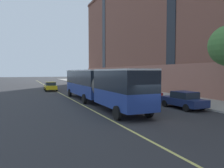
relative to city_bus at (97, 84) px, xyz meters
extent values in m
plane|color=#303033|center=(0.53, -8.91, -2.06)|extent=(260.00, 260.00, 0.00)
cube|color=#ADA89E|center=(10.34, -5.91, -1.99)|extent=(5.67, 160.00, 0.15)
cube|color=#1E232B|center=(13.12, 4.84, 11.48)|extent=(0.10, 2.00, 18.71)
cube|color=#1E232B|center=(13.12, 32.34, 11.48)|extent=(0.10, 2.00, 18.71)
cube|color=navy|center=(0.01, 3.74, -0.81)|extent=(2.58, 11.16, 1.26)
cube|color=black|center=(0.01, 3.74, 0.59)|extent=(2.59, 11.16, 1.54)
cube|color=white|center=(0.01, 3.74, 1.42)|extent=(2.60, 11.16, 0.12)
cube|color=#19232D|center=(0.04, 9.35, 0.44)|extent=(2.33, 0.09, 1.16)
cube|color=orange|center=(0.04, 9.36, 1.18)|extent=(1.78, 0.07, 0.28)
cube|color=black|center=(0.04, 9.37, -1.34)|extent=(2.49, 0.13, 0.24)
cube|color=white|center=(-0.85, 9.37, -1.09)|extent=(0.28, 0.06, 0.18)
cube|color=white|center=(0.92, 9.36, -1.09)|extent=(0.28, 0.06, 0.18)
cylinder|color=#595651|center=(-0.01, -2.34, -0.04)|extent=(2.41, 1.01, 2.41)
cube|color=navy|center=(-0.02, -6.13, -0.81)|extent=(2.56, 6.59, 1.26)
cube|color=black|center=(-0.02, -6.13, 0.59)|extent=(2.57, 6.59, 1.54)
cube|color=white|center=(-0.02, -6.13, 1.42)|extent=(2.59, 6.59, 0.12)
cylinder|color=black|center=(-1.24, 7.65, -1.56)|extent=(0.30, 1.00, 1.00)
cylinder|color=black|center=(1.30, 7.64, -1.56)|extent=(0.30, 1.00, 1.00)
cylinder|color=black|center=(-1.27, 0.40, -1.56)|extent=(0.30, 1.00, 1.00)
cylinder|color=black|center=(1.27, 0.39, -1.56)|extent=(0.30, 1.00, 1.00)
cylinder|color=black|center=(-1.30, -7.93, -1.56)|extent=(0.30, 1.00, 1.00)
cylinder|color=black|center=(1.24, -7.94, -1.56)|extent=(0.30, 1.00, 1.00)
cube|color=#B21E19|center=(6.40, 0.98, -1.42)|extent=(1.88, 4.71, 0.64)
cube|color=#232D38|center=(6.40, 0.75, -0.82)|extent=(1.62, 2.13, 0.56)
cube|color=#B21E19|center=(6.40, 0.75, -0.52)|extent=(1.58, 2.04, 0.04)
cylinder|color=black|center=(5.49, 2.42, -1.74)|extent=(0.23, 0.64, 0.64)
cylinder|color=black|center=(7.26, 2.45, -1.74)|extent=(0.23, 0.64, 0.64)
cylinder|color=black|center=(5.54, -0.48, -1.74)|extent=(0.23, 0.64, 0.64)
cylinder|color=black|center=(7.30, -0.45, -1.74)|extent=(0.23, 0.64, 0.64)
cube|color=#B7B7BC|center=(6.25, 22.38, -1.42)|extent=(1.95, 4.47, 0.64)
cube|color=#232D38|center=(6.25, 22.16, -0.82)|extent=(1.66, 2.04, 0.56)
cube|color=#B7B7BC|center=(6.25, 22.16, -0.52)|extent=(1.62, 1.95, 0.04)
cylinder|color=black|center=(5.40, 23.78, -1.74)|extent=(0.24, 0.65, 0.64)
cylinder|color=black|center=(7.19, 23.73, -1.74)|extent=(0.24, 0.65, 0.64)
cylinder|color=black|center=(5.32, 21.04, -1.74)|extent=(0.24, 0.65, 0.64)
cylinder|color=black|center=(7.11, 20.99, -1.74)|extent=(0.24, 0.65, 0.64)
cube|color=navy|center=(6.40, 8.25, -1.42)|extent=(1.88, 4.82, 0.64)
cube|color=#232D38|center=(6.41, 8.01, -0.82)|extent=(1.59, 2.19, 0.56)
cube|color=navy|center=(6.41, 8.01, -0.52)|extent=(1.55, 2.10, 0.04)
cylinder|color=black|center=(5.50, 9.70, -1.74)|extent=(0.24, 0.65, 0.64)
cylinder|color=black|center=(7.21, 9.75, -1.74)|extent=(0.24, 0.65, 0.64)
cylinder|color=black|center=(5.59, 6.74, -1.74)|extent=(0.24, 0.65, 0.64)
cylinder|color=black|center=(7.30, 6.80, -1.74)|extent=(0.24, 0.65, 0.64)
cube|color=navy|center=(6.19, -5.85, -1.42)|extent=(1.92, 4.62, 0.64)
cube|color=#232D38|center=(6.20, -6.08, -0.82)|extent=(1.65, 2.10, 0.56)
cube|color=navy|center=(6.20, -6.08, -0.52)|extent=(1.61, 2.00, 0.04)
cylinder|color=black|center=(5.27, -4.45, -1.74)|extent=(0.23, 0.64, 0.64)
cylinder|color=black|center=(7.06, -4.41, -1.74)|extent=(0.23, 0.64, 0.64)
cylinder|color=black|center=(5.33, -7.29, -1.74)|extent=(0.23, 0.64, 0.64)
cylinder|color=black|center=(7.12, -7.25, -1.74)|extent=(0.23, 0.64, 0.64)
cube|color=#23603D|center=(6.25, 16.25, -1.42)|extent=(1.87, 4.47, 0.64)
cube|color=#232D38|center=(6.26, 16.03, -0.82)|extent=(1.62, 2.02, 0.56)
cube|color=#23603D|center=(6.26, 16.03, -0.52)|extent=(1.59, 1.93, 0.04)
cylinder|color=black|center=(5.34, 17.62, -1.74)|extent=(0.23, 0.64, 0.64)
cylinder|color=black|center=(7.12, 17.64, -1.74)|extent=(0.23, 0.64, 0.64)
cylinder|color=black|center=(5.38, 14.86, -1.74)|extent=(0.23, 0.64, 0.64)
cylinder|color=black|center=(7.16, 14.88, -1.74)|extent=(0.23, 0.64, 0.64)
cube|color=yellow|center=(-2.50, 17.54, -1.42)|extent=(1.95, 4.36, 0.64)
cube|color=#232D38|center=(-2.51, 17.33, -0.82)|extent=(1.66, 1.98, 0.56)
cube|color=yellow|center=(-2.51, 17.33, -0.52)|extent=(1.62, 1.90, 0.04)
cylinder|color=black|center=(-3.36, 18.90, -1.74)|extent=(0.24, 0.65, 0.64)
cylinder|color=black|center=(-1.57, 18.85, -1.74)|extent=(0.24, 0.65, 0.64)
cylinder|color=black|center=(-3.43, 16.23, -1.74)|extent=(0.24, 0.65, 0.64)
cylinder|color=black|center=(-1.64, 16.18, -1.74)|extent=(0.24, 0.65, 0.64)
cylinder|color=red|center=(8.00, 8.75, -1.64)|extent=(0.24, 0.24, 0.55)
sphere|color=silver|center=(8.00, 8.75, -1.29)|extent=(0.20, 0.20, 0.20)
cylinder|color=silver|center=(7.84, 8.75, -1.58)|extent=(0.10, 0.09, 0.09)
cylinder|color=silver|center=(8.16, 8.75, -1.58)|extent=(0.10, 0.09, 0.09)
cube|color=#E0D66B|center=(-1.70, -5.91, -2.06)|extent=(0.16, 140.00, 0.01)
camera|label=1|loc=(-7.46, -21.48, 1.29)|focal=35.00mm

